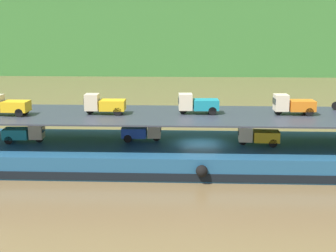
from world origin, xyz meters
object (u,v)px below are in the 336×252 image
Objects in this scene: cargo_barge at (200,154)px; mini_truck_lower_aft at (142,131)px; mini_truck_upper_bow at (293,105)px; mini_truck_lower_stern at (25,133)px; mini_truck_lower_mid at (258,135)px; mini_truck_upper_stern at (8,105)px; mini_truck_upper_fore at (198,104)px; mini_truck_upper_mid at (104,104)px.

mini_truck_lower_aft reaches higher than cargo_barge.
mini_truck_upper_bow is at bearing -1.20° from mini_truck_lower_aft.
mini_truck_lower_stern is 15.96m from mini_truck_lower_mid.
mini_truck_upper_stern and mini_truck_upper_fore have the same top height.
mini_truck_upper_fore reaches higher than mini_truck_lower_mid.
mini_truck_upper_mid is at bearing 1.67° from mini_truck_lower_stern.
mini_truck_lower_aft is 0.99× the size of mini_truck_upper_fore.
mini_truck_upper_bow reaches higher than mini_truck_lower_mid.
cargo_barge is 12.17× the size of mini_truck_upper_bow.
mini_truck_upper_mid is at bearing 6.26° from mini_truck_upper_stern.
cargo_barge is at bearing -62.22° from mini_truck_upper_fore.
cargo_barge is 12.13× the size of mini_truck_upper_stern.
mini_truck_lower_stern and mini_truck_lower_aft have the same top height.
mini_truck_upper_stern reaches higher than mini_truck_lower_aft.
mini_truck_upper_stern is at bearing -173.74° from mini_truck_upper_mid.
mini_truck_upper_fore reaches higher than mini_truck_lower_stern.
mini_truck_upper_mid reaches higher than mini_truck_lower_mid.
mini_truck_lower_stern is at bearing -178.33° from mini_truck_upper_mid.
mini_truck_lower_aft is at bearing 177.68° from mini_truck_upper_fore.
mini_truck_lower_stern is at bearing -177.10° from mini_truck_upper_fore.
mini_truck_lower_stern is at bearing 179.75° from mini_truck_lower_mid.
mini_truck_lower_mid is at bearing -1.28° from mini_truck_upper_mid.
cargo_barge is 4.12m from mini_truck_lower_mid.
mini_truck_upper_bow is (6.44, -0.06, 0.00)m from mini_truck_upper_fore.
mini_truck_upper_mid is at bearing -166.63° from mini_truck_lower_aft.
mini_truck_upper_mid is at bearing -178.30° from mini_truck_upper_bow.
mini_truck_lower_aft is 4.32m from mini_truck_upper_fore.
mini_truck_upper_fore is (-4.06, 0.67, 2.00)m from mini_truck_lower_mid.
mini_truck_upper_fore is (6.33, 0.44, 0.00)m from mini_truck_upper_mid.
mini_truck_lower_aft is at bearing 8.29° from mini_truck_upper_stern.
mini_truck_lower_mid is 16.91m from mini_truck_upper_stern.
cargo_barge is 12.28× the size of mini_truck_lower_aft.
mini_truck_lower_mid is 1.00× the size of mini_truck_upper_stern.
mini_truck_upper_mid is (-6.55, -0.03, 3.44)m from cargo_barge.
mini_truck_upper_fore is (11.90, 0.60, 2.00)m from mini_truck_lower_stern.
mini_truck_lower_stern is 12.08m from mini_truck_upper_fore.
mini_truck_lower_stern is at bearing -174.63° from mini_truck_lower_aft.
cargo_barge is 7.12m from mini_truck_upper_bow.
mini_truck_upper_mid is at bearing -176.02° from mini_truck_upper_fore.
mini_truck_upper_stern is 12.77m from mini_truck_upper_fore.
mini_truck_upper_fore is (12.72, 1.14, 0.00)m from mini_truck_upper_stern.
mini_truck_upper_bow is (10.27, -0.22, 2.00)m from mini_truck_lower_aft.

